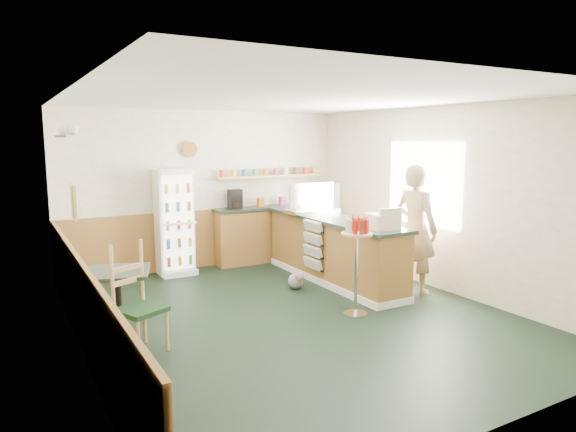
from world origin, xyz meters
TOP-DOWN VIEW (x-y plane):
  - ground at (0.00, 0.00)m, footprint 6.00×6.00m
  - room_envelope at (-0.23, 0.73)m, footprint 5.04×6.02m
  - service_counter at (1.35, 1.07)m, footprint 0.68×3.01m
  - back_counter at (1.19, 2.80)m, footprint 2.24×0.42m
  - drinks_fridge at (-0.66, 2.74)m, footprint 0.57×0.51m
  - display_case at (1.35, 1.72)m, footprint 0.85×0.44m
  - cash_register at (1.35, -0.08)m, footprint 0.41×0.42m
  - shopkeeper at (2.05, 0.00)m, footprint 0.55×0.69m
  - condiment_stand at (0.71, -0.37)m, footprint 0.40×0.40m
  - newspaper_rack at (0.99, 1.10)m, footprint 0.09×0.48m
  - cafe_table at (-2.05, 0.41)m, footprint 0.86×0.86m
  - cafe_chair at (-1.95, -0.10)m, footprint 0.57×0.58m
  - dog_doorstop at (0.63, 0.98)m, footprint 0.23×0.30m

SIDE VIEW (x-z plane):
  - ground at x=0.00m, z-range 0.00..0.00m
  - dog_doorstop at x=0.63m, z-range -0.01..0.27m
  - service_counter at x=1.35m, z-range -0.04..0.97m
  - cafe_table at x=-2.05m, z-range 0.15..0.91m
  - back_counter at x=1.19m, z-range -0.29..1.40m
  - newspaper_rack at x=0.99m, z-range 0.23..0.98m
  - cafe_chair at x=-1.95m, z-range 0.03..1.18m
  - condiment_stand at x=0.71m, z-range 0.24..1.47m
  - drinks_fridge at x=-0.66m, z-range 0.00..1.74m
  - shopkeeper at x=2.05m, z-range 0.00..1.87m
  - cash_register at x=1.35m, z-range 1.01..1.22m
  - display_case at x=1.35m, z-range 1.01..1.49m
  - room_envelope at x=-0.23m, z-range 0.16..2.88m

